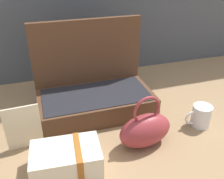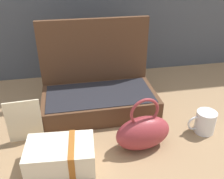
# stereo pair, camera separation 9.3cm
# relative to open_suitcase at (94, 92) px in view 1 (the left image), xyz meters

# --- Properties ---
(ground_plane) EXTENTS (6.00, 6.00, 0.00)m
(ground_plane) POSITION_rel_open_suitcase_xyz_m (0.05, -0.17, -0.09)
(ground_plane) COLOR #8C6D4C
(open_suitcase) EXTENTS (0.51, 0.28, 0.39)m
(open_suitcase) POSITION_rel_open_suitcase_xyz_m (0.00, 0.00, 0.00)
(open_suitcase) COLOR #4C301E
(open_suitcase) RESTS_ON ground_plane
(teal_pouch_handbag) EXTENTS (0.22, 0.13, 0.21)m
(teal_pouch_handbag) POSITION_rel_open_suitcase_xyz_m (0.12, -0.30, -0.02)
(teal_pouch_handbag) COLOR maroon
(teal_pouch_handbag) RESTS_ON ground_plane
(cream_toiletry_bag) EXTENTS (0.24, 0.16, 0.10)m
(cream_toiletry_bag) POSITION_rel_open_suitcase_xyz_m (-0.18, -0.34, -0.04)
(cream_toiletry_bag) COLOR beige
(cream_toiletry_bag) RESTS_ON ground_plane
(coffee_mug) EXTENTS (0.12, 0.08, 0.09)m
(coffee_mug) POSITION_rel_open_suitcase_xyz_m (0.39, -0.26, -0.04)
(coffee_mug) COLOR silver
(coffee_mug) RESTS_ON ground_plane
(info_card_left) EXTENTS (0.13, 0.01, 0.18)m
(info_card_left) POSITION_rel_open_suitcase_xyz_m (-0.31, -0.18, -0.00)
(info_card_left) COLOR beige
(info_card_left) RESTS_ON ground_plane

